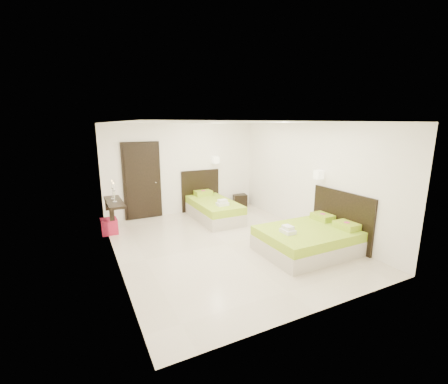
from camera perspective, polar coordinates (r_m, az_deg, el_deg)
name	(u,v)px	position (r m, az deg, el deg)	size (l,w,h in m)	color
floor	(226,244)	(6.67, 0.39, -9.86)	(5.50, 5.50, 0.00)	beige
bed_single	(213,208)	(8.35, -2.17, -3.02)	(1.19, 1.98, 1.63)	beige
bed_double	(310,238)	(6.47, 16.14, -8.42)	(1.89, 1.61, 1.56)	beige
nightstand	(239,200)	(9.66, 2.96, -1.52)	(0.42, 0.38, 0.38)	black
ottoman	(109,226)	(7.71, -21.03, -6.11)	(0.37, 0.37, 0.37)	#AE1737
door	(142,181)	(8.47, -15.32, 1.99)	(1.02, 0.15, 2.14)	black
console_shelf	(114,202)	(7.33, -20.25, -1.85)	(0.35, 1.20, 0.78)	black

